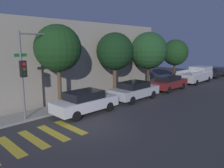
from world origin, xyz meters
The scene contains 14 objects.
ground_plane centered at (0.00, 0.00, 0.00)m, with size 60.00×60.00×0.00m, color #333335.
sidewalk centered at (0.00, 4.05, 0.07)m, with size 26.00×1.69×0.14m, color gray.
building_row centered at (0.00, 8.29, 3.07)m, with size 26.00×6.00×6.13m, color #A89E8E.
crosswalk centered at (-3.33, 0.80, 0.00)m, with size 5.63×2.60×0.00m.
traffic_light_pole centered at (-1.60, 3.37, 3.38)m, with size 2.20×0.56×5.10m.
sedan_near_corner centered at (1.34, 2.10, 0.77)m, with size 4.33×1.77×1.47m.
sedan_middle centered at (6.33, 2.10, 0.76)m, with size 4.31×1.85×1.44m.
sedan_far_end centered at (11.52, 2.10, 0.74)m, with size 4.29×1.85×1.39m.
pickup_truck centered at (17.69, 2.10, 0.89)m, with size 5.35×2.09×1.77m.
sedan_tail_of_row centered at (23.46, 2.10, 0.71)m, with size 4.61×1.86×1.33m.
tree_near_corner centered at (0.63, 3.90, 4.11)m, with size 3.04×3.04×5.65m.
tree_midblock centered at (5.94, 3.90, 3.78)m, with size 3.05×3.05×5.33m.
tree_far_end centered at (10.68, 3.90, 3.76)m, with size 3.54×3.54×5.54m.
tree_behind_truck centered at (15.84, 3.90, 3.43)m, with size 2.93×2.93×4.90m.
Camera 1 is at (-7.05, -8.56, 4.39)m, focal length 35.00 mm.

